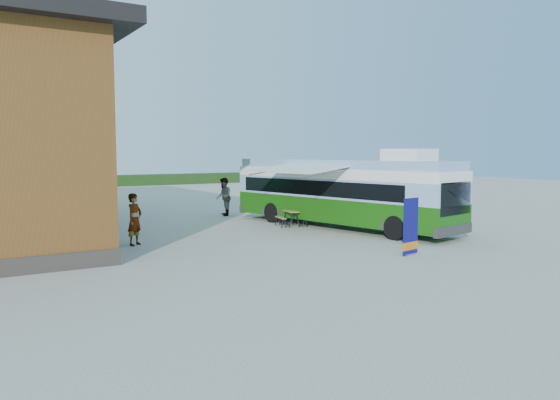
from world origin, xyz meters
TOP-DOWN VIEW (x-y plane):
  - ground at (0.00, 0.00)m, footprint 100.00×100.00m
  - hedge at (8.00, 38.00)m, footprint 40.00×3.00m
  - bus at (4.07, 2.86)m, footprint 4.47×11.56m
  - awning at (2.02, 2.98)m, footprint 3.25×4.49m
  - banner at (2.00, -3.43)m, footprint 0.81×0.28m
  - picnic_table at (2.46, 4.44)m, footprint 1.43×1.33m
  - person_a at (-5.07, 3.14)m, footprint 0.82×0.77m
  - person_b at (1.60, 9.60)m, footprint 1.05×1.18m
  - slurry_tanker at (-5.70, 13.80)m, footprint 3.02×6.19m

SIDE VIEW (x-z plane):
  - ground at x=0.00m, z-range 0.00..0.00m
  - hedge at x=8.00m, z-range 0.00..1.00m
  - picnic_table at x=2.46m, z-range 0.17..0.86m
  - banner at x=2.00m, z-range -0.17..1.70m
  - person_a at x=-5.07m, z-range 0.00..1.88m
  - person_b at x=1.60m, z-range 0.00..2.01m
  - slurry_tanker at x=-5.70m, z-range 0.18..2.53m
  - bus at x=4.07m, z-range -0.08..3.40m
  - awning at x=2.02m, z-range 2.27..2.78m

